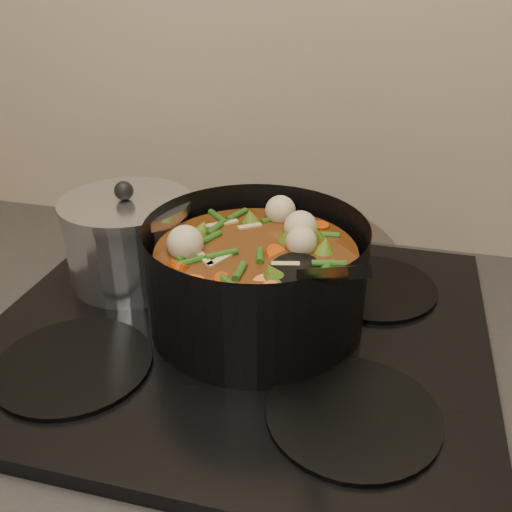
# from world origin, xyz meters

# --- Properties ---
(stovetop) EXTENTS (0.62, 0.54, 0.03)m
(stovetop) POSITION_xyz_m (0.00, 1.93, 0.92)
(stovetop) COLOR black
(stovetop) RESTS_ON counter
(stockpot) EXTENTS (0.33, 0.36, 0.20)m
(stockpot) POSITION_xyz_m (0.02, 1.94, 0.99)
(stockpot) COLOR black
(stockpot) RESTS_ON stovetop
(saucepan) EXTENTS (0.18, 0.18, 0.15)m
(saucepan) POSITION_xyz_m (-0.18, 2.01, 0.99)
(saucepan) COLOR silver
(saucepan) RESTS_ON stovetop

